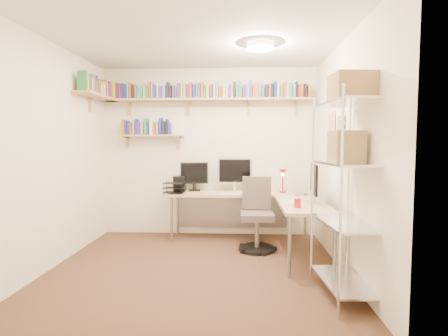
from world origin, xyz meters
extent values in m
plane|color=#48331F|center=(0.00, 0.00, 0.00)|extent=(3.20, 3.20, 0.00)
cube|color=#F3E9C6|center=(0.00, 1.50, 1.25)|extent=(3.20, 0.04, 2.50)
cube|color=#F3E9C6|center=(-1.60, 0.00, 1.25)|extent=(0.04, 3.00, 2.50)
cube|color=#F3E9C6|center=(1.60, 0.00, 1.25)|extent=(0.04, 3.00, 2.50)
cube|color=#F3E9C6|center=(0.00, -1.50, 1.25)|extent=(3.20, 0.04, 2.50)
cube|color=silver|center=(0.00, 0.00, 2.50)|extent=(3.20, 3.00, 0.04)
cube|color=silver|center=(1.59, 0.55, 1.55)|extent=(0.01, 0.30, 0.42)
cube|color=white|center=(1.59, 0.15, 1.50)|extent=(0.01, 0.28, 0.38)
cylinder|color=#FFEAC6|center=(0.70, 0.20, 2.46)|extent=(0.30, 0.30, 0.06)
cube|color=tan|center=(0.00, 1.38, 2.02)|extent=(3.05, 0.25, 0.03)
cube|color=tan|center=(-1.48, 0.95, 2.02)|extent=(0.25, 1.00, 0.03)
cube|color=tan|center=(-0.85, 1.40, 1.50)|extent=(0.95, 0.20, 0.02)
cube|color=tan|center=(-1.20, 1.44, 1.95)|extent=(0.03, 0.20, 0.20)
cube|color=tan|center=(-0.30, 1.44, 1.95)|extent=(0.03, 0.20, 0.20)
cube|color=tan|center=(0.60, 1.44, 1.95)|extent=(0.03, 0.20, 0.20)
cube|color=tan|center=(1.30, 1.44, 1.95)|extent=(0.03, 0.20, 0.20)
cube|color=silver|center=(-1.46, 1.38, 2.15)|extent=(0.03, 0.12, 0.23)
cube|color=gray|center=(-1.42, 1.38, 2.16)|extent=(0.03, 0.14, 0.24)
cube|color=#BFD528|center=(-1.38, 1.38, 2.16)|extent=(0.04, 0.12, 0.25)
cube|color=#601F77|center=(-1.32, 1.38, 2.15)|extent=(0.04, 0.12, 0.23)
cube|color=red|center=(-1.29, 1.38, 2.14)|extent=(0.02, 0.14, 0.22)
cube|color=#1E2B9E|center=(-1.26, 1.38, 2.15)|extent=(0.03, 0.12, 0.23)
cube|color=#1E2B9E|center=(-1.21, 1.38, 2.14)|extent=(0.04, 0.13, 0.21)
cube|color=gray|center=(-1.17, 1.38, 2.15)|extent=(0.02, 0.15, 0.24)
cube|color=#C05616|center=(-1.14, 1.38, 2.15)|extent=(0.03, 0.14, 0.23)
cube|color=black|center=(-1.09, 1.38, 2.14)|extent=(0.04, 0.14, 0.20)
cube|color=#C05616|center=(-1.05, 1.38, 2.13)|extent=(0.02, 0.14, 0.19)
cube|color=teal|center=(-1.01, 1.38, 2.12)|extent=(0.04, 0.14, 0.18)
cube|color=teal|center=(-0.97, 1.38, 2.12)|extent=(0.03, 0.13, 0.18)
cube|color=#BFD528|center=(-0.93, 1.38, 2.12)|extent=(0.03, 0.13, 0.17)
cube|color=#297C40|center=(-0.89, 1.38, 2.12)|extent=(0.04, 0.14, 0.17)
cube|color=red|center=(-0.85, 1.38, 2.16)|extent=(0.03, 0.13, 0.25)
cube|color=gray|center=(-0.82, 1.38, 2.15)|extent=(0.02, 0.11, 0.24)
cube|color=#1E2B9E|center=(-0.78, 1.38, 2.13)|extent=(0.04, 0.12, 0.20)
cube|color=silver|center=(-0.73, 1.38, 2.15)|extent=(0.03, 0.11, 0.23)
cube|color=#601F77|center=(-0.69, 1.38, 2.12)|extent=(0.04, 0.14, 0.18)
cube|color=teal|center=(-0.64, 1.38, 2.13)|extent=(0.04, 0.14, 0.19)
cube|color=black|center=(-0.59, 1.38, 2.15)|extent=(0.04, 0.12, 0.24)
cube|color=black|center=(-0.55, 1.38, 2.13)|extent=(0.03, 0.12, 0.19)
cube|color=#601F77|center=(-0.50, 1.38, 2.13)|extent=(0.03, 0.13, 0.19)
cube|color=#297C40|center=(-0.46, 1.38, 2.12)|extent=(0.02, 0.13, 0.17)
cube|color=#601F77|center=(-0.42, 1.38, 2.15)|extent=(0.04, 0.11, 0.22)
cube|color=#BFD528|center=(-0.38, 1.38, 2.15)|extent=(0.02, 0.12, 0.24)
cube|color=gray|center=(-0.34, 1.38, 2.15)|extent=(0.03, 0.13, 0.22)
cube|color=#601F77|center=(-0.29, 1.38, 2.14)|extent=(0.04, 0.13, 0.21)
cube|color=red|center=(-0.25, 1.38, 2.15)|extent=(0.04, 0.15, 0.23)
cube|color=#1E2B9E|center=(-0.20, 1.38, 2.13)|extent=(0.03, 0.14, 0.20)
cube|color=#297C40|center=(-0.16, 1.38, 2.14)|extent=(0.03, 0.13, 0.21)
cube|color=#601F77|center=(-0.12, 1.38, 2.14)|extent=(0.03, 0.14, 0.22)
cube|color=#C05616|center=(-0.08, 1.38, 2.16)|extent=(0.03, 0.11, 0.25)
cube|color=#297C40|center=(-0.04, 1.38, 2.13)|extent=(0.03, 0.11, 0.19)
cube|color=#BFD528|center=(0.00, 1.38, 2.14)|extent=(0.03, 0.14, 0.21)
cube|color=#601F77|center=(0.05, 1.38, 2.13)|extent=(0.04, 0.12, 0.19)
cube|color=#BFD528|center=(0.10, 1.38, 2.16)|extent=(0.03, 0.15, 0.24)
cube|color=teal|center=(0.14, 1.38, 2.15)|extent=(0.03, 0.12, 0.24)
cube|color=red|center=(0.19, 1.38, 2.12)|extent=(0.04, 0.14, 0.17)
cube|color=#BFD528|center=(0.24, 1.38, 2.12)|extent=(0.04, 0.12, 0.18)
cube|color=silver|center=(0.28, 1.38, 2.13)|extent=(0.02, 0.11, 0.20)
cube|color=#601F77|center=(0.32, 1.38, 2.13)|extent=(0.04, 0.15, 0.20)
cube|color=gray|center=(0.36, 1.38, 2.14)|extent=(0.02, 0.14, 0.21)
cube|color=black|center=(0.39, 1.38, 2.15)|extent=(0.03, 0.12, 0.24)
cube|color=#297C40|center=(0.43, 1.38, 2.12)|extent=(0.03, 0.14, 0.18)
cube|color=#297C40|center=(0.47, 1.38, 2.16)|extent=(0.04, 0.12, 0.24)
cube|color=#601F77|center=(0.53, 1.38, 2.13)|extent=(0.04, 0.12, 0.20)
cube|color=teal|center=(0.58, 1.38, 2.14)|extent=(0.04, 0.15, 0.20)
cube|color=#601F77|center=(0.63, 1.38, 2.16)|extent=(0.03, 0.14, 0.25)
cube|color=#C05616|center=(0.66, 1.38, 2.14)|extent=(0.02, 0.13, 0.20)
cube|color=#C05616|center=(0.70, 1.38, 2.14)|extent=(0.04, 0.11, 0.21)
cube|color=teal|center=(0.76, 1.38, 2.14)|extent=(0.03, 0.12, 0.22)
cube|color=#297C40|center=(0.80, 1.38, 2.13)|extent=(0.03, 0.15, 0.19)
cube|color=black|center=(0.85, 1.38, 2.13)|extent=(0.04, 0.12, 0.20)
cube|color=red|center=(0.90, 1.38, 2.14)|extent=(0.03, 0.11, 0.21)
cube|color=black|center=(0.93, 1.38, 2.14)|extent=(0.03, 0.11, 0.21)
cube|color=#1E2B9E|center=(0.98, 1.38, 2.15)|extent=(0.03, 0.14, 0.23)
cube|color=silver|center=(1.02, 1.38, 2.14)|extent=(0.03, 0.14, 0.22)
cube|color=#297C40|center=(1.07, 1.38, 2.12)|extent=(0.04, 0.13, 0.17)
cube|color=red|center=(1.11, 1.38, 2.14)|extent=(0.03, 0.12, 0.22)
cube|color=gray|center=(1.15, 1.38, 2.16)|extent=(0.04, 0.14, 0.25)
cube|color=teal|center=(1.20, 1.38, 2.14)|extent=(0.03, 0.12, 0.21)
cube|color=gray|center=(1.25, 1.38, 2.13)|extent=(0.03, 0.13, 0.19)
cube|color=black|center=(1.28, 1.38, 2.15)|extent=(0.03, 0.13, 0.23)
cube|color=red|center=(1.32, 1.38, 2.13)|extent=(0.03, 0.13, 0.19)
cube|color=#C05616|center=(1.35, 1.38, 2.13)|extent=(0.04, 0.12, 0.20)
cube|color=black|center=(1.41, 1.38, 2.13)|extent=(0.04, 0.14, 0.20)
cube|color=#C05616|center=(1.45, 1.38, 2.13)|extent=(0.03, 0.13, 0.18)
cube|color=#297C40|center=(-1.48, 0.52, 2.16)|extent=(0.13, 0.03, 0.25)
cube|color=#BFD528|center=(-1.48, 0.55, 2.14)|extent=(0.12, 0.03, 0.21)
cube|color=red|center=(-1.48, 0.60, 2.13)|extent=(0.12, 0.03, 0.19)
cube|color=#297C40|center=(-1.48, 0.63, 2.12)|extent=(0.15, 0.03, 0.18)
cube|color=silver|center=(-1.48, 0.68, 2.13)|extent=(0.12, 0.04, 0.19)
cube|color=teal|center=(-1.48, 0.73, 2.16)|extent=(0.11, 0.04, 0.24)
cube|color=red|center=(-1.48, 0.78, 2.16)|extent=(0.12, 0.03, 0.24)
cube|color=teal|center=(-1.48, 0.81, 2.12)|extent=(0.14, 0.02, 0.18)
cube|color=#1E2B9E|center=(-1.48, 0.85, 2.16)|extent=(0.11, 0.02, 0.25)
cube|color=#C05616|center=(-1.48, 0.88, 2.14)|extent=(0.13, 0.03, 0.21)
cube|color=red|center=(-1.48, 0.92, 2.14)|extent=(0.13, 0.02, 0.20)
cube|color=#BFD528|center=(-1.48, 0.95, 2.12)|extent=(0.12, 0.04, 0.18)
cube|color=teal|center=(-1.48, 1.00, 2.12)|extent=(0.12, 0.04, 0.18)
cube|color=silver|center=(-1.48, 1.04, 2.13)|extent=(0.14, 0.04, 0.18)
cube|color=gray|center=(-1.48, 1.09, 2.14)|extent=(0.11, 0.04, 0.22)
cube|color=#C05616|center=(-1.48, 1.13, 2.16)|extent=(0.14, 0.03, 0.24)
cube|color=silver|center=(-1.48, 1.16, 2.15)|extent=(0.13, 0.03, 0.23)
cube|color=#601F77|center=(-1.48, 1.20, 2.14)|extent=(0.15, 0.04, 0.21)
cube|color=#601F77|center=(-1.48, 1.24, 2.16)|extent=(0.15, 0.02, 0.24)
cube|color=#BFD528|center=(-1.48, 1.27, 2.12)|extent=(0.12, 0.03, 0.17)
cube|color=red|center=(-1.48, 1.31, 2.12)|extent=(0.13, 0.04, 0.17)
cube|color=#C05616|center=(-1.48, 1.35, 2.12)|extent=(0.14, 0.03, 0.18)
cube|color=#C05616|center=(-1.26, 1.40, 1.62)|extent=(0.04, 0.13, 0.22)
cube|color=#1E2B9E|center=(-1.22, 1.40, 1.62)|extent=(0.02, 0.14, 0.21)
cube|color=#1E2B9E|center=(-1.18, 1.40, 1.61)|extent=(0.03, 0.13, 0.19)
cube|color=#C05616|center=(-1.15, 1.40, 1.60)|extent=(0.03, 0.14, 0.17)
cube|color=gray|center=(-1.11, 1.40, 1.61)|extent=(0.03, 0.12, 0.20)
cube|color=#1E2B9E|center=(-1.07, 1.40, 1.63)|extent=(0.03, 0.13, 0.23)
cube|color=#601F77|center=(-1.03, 1.40, 1.60)|extent=(0.04, 0.13, 0.18)
cube|color=gray|center=(-0.98, 1.40, 1.60)|extent=(0.04, 0.13, 0.18)
cube|color=#297C40|center=(-0.92, 1.40, 1.63)|extent=(0.04, 0.15, 0.24)
cube|color=#1E2B9E|center=(-0.89, 1.40, 1.60)|extent=(0.02, 0.12, 0.18)
cube|color=silver|center=(-0.84, 1.40, 1.61)|extent=(0.04, 0.14, 0.20)
cube|color=#C05616|center=(-0.80, 1.40, 1.60)|extent=(0.03, 0.13, 0.17)
cube|color=gray|center=(-0.75, 1.40, 1.61)|extent=(0.04, 0.11, 0.19)
cube|color=#1E2B9E|center=(-0.70, 1.40, 1.64)|extent=(0.04, 0.14, 0.25)
cube|color=black|center=(-0.66, 1.40, 1.61)|extent=(0.04, 0.14, 0.20)
cube|color=black|center=(-0.61, 1.40, 1.63)|extent=(0.03, 0.13, 0.23)
cube|color=#1E2B9E|center=(-0.58, 1.40, 1.60)|extent=(0.03, 0.15, 0.18)
cube|color=#D0BA87|center=(0.35, 1.22, 0.66)|extent=(1.75, 0.55, 0.04)
cube|color=#D0BA87|center=(1.22, 0.33, 0.66)|extent=(0.55, 1.19, 0.04)
cylinder|color=gray|center=(-0.48, 0.99, 0.32)|extent=(0.04, 0.04, 0.64)
cylinder|color=gray|center=(-0.48, 1.45, 0.32)|extent=(0.04, 0.04, 0.64)
cylinder|color=gray|center=(1.45, 1.45, 0.32)|extent=(0.04, 0.04, 0.64)
cylinder|color=gray|center=(0.99, -0.22, 0.32)|extent=(0.04, 0.04, 0.64)
cylinder|color=gray|center=(1.45, -0.22, 0.32)|extent=(0.04, 0.04, 0.64)
cube|color=gray|center=(0.35, 1.46, 0.37)|extent=(1.65, 0.02, 0.51)
cube|color=silver|center=(0.40, 1.33, 0.98)|extent=(0.51, 0.03, 0.39)
cube|color=black|center=(0.40, 1.31, 0.98)|extent=(0.46, 0.00, 0.33)
cube|color=black|center=(-0.20, 1.33, 0.95)|extent=(0.40, 0.03, 0.31)
cube|color=black|center=(1.35, 0.37, 0.96)|extent=(0.03, 0.53, 0.35)
cube|color=silver|center=(1.33, 0.37, 0.96)|extent=(0.00, 0.48, 0.30)
cube|color=white|center=(0.40, 1.05, 0.69)|extent=(0.39, 0.12, 0.01)
cube|color=white|center=(1.09, 0.37, 0.69)|extent=(0.12, 0.37, 0.01)
cylinder|color=#B01D0F|center=(1.09, 1.22, 0.69)|extent=(0.09, 0.09, 0.02)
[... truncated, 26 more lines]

